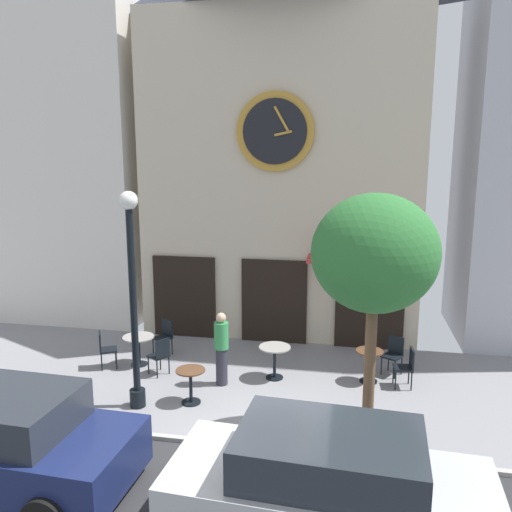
# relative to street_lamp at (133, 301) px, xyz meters

# --- Properties ---
(ground_plane) EXTENTS (27.47, 11.43, 0.13)m
(ground_plane) POSITION_rel_street_lamp_xyz_m (2.70, -1.44, -2.26)
(ground_plane) COLOR gray
(clock_building) EXTENTS (7.63, 3.57, 11.30)m
(clock_building) POSITION_rel_street_lamp_xyz_m (2.18, 5.41, 3.62)
(clock_building) COLOR beige
(clock_building) RESTS_ON ground_plane
(neighbor_building_left) EXTENTS (6.32, 3.80, 14.38)m
(neighbor_building_left) POSITION_rel_street_lamp_xyz_m (-5.20, 6.17, 4.95)
(neighbor_building_left) COLOR silver
(neighbor_building_left) RESTS_ON ground_plane
(street_lamp) EXTENTS (0.36, 0.36, 4.40)m
(street_lamp) POSITION_rel_street_lamp_xyz_m (0.00, 0.00, 0.00)
(street_lamp) COLOR black
(street_lamp) RESTS_ON ground_plane
(street_tree) EXTENTS (2.15, 1.93, 4.46)m
(street_tree) POSITION_rel_street_lamp_xyz_m (4.59, -0.46, 1.18)
(street_tree) COLOR brown
(street_tree) RESTS_ON ground_plane
(cafe_table_center_left) EXTENTS (0.76, 0.76, 0.73)m
(cafe_table_center_left) POSITION_rel_street_lamp_xyz_m (-0.83, 2.02, -1.70)
(cafe_table_center_left) COLOR black
(cafe_table_center_left) RESTS_ON ground_plane
(cafe_table_center) EXTENTS (0.61, 0.61, 0.73)m
(cafe_table_center) POSITION_rel_street_lamp_xyz_m (1.03, 0.34, -1.75)
(cafe_table_center) COLOR black
(cafe_table_center) RESTS_ON ground_plane
(cafe_table_near_curb) EXTENTS (0.73, 0.73, 0.77)m
(cafe_table_near_curb) POSITION_rel_street_lamp_xyz_m (2.55, 1.87, -1.68)
(cafe_table_near_curb) COLOR black
(cafe_table_near_curb) RESTS_ON ground_plane
(cafe_table_leftmost) EXTENTS (0.62, 0.62, 0.75)m
(cafe_table_leftmost) POSITION_rel_street_lamp_xyz_m (4.68, 2.06, -1.74)
(cafe_table_leftmost) COLOR black
(cafe_table_leftmost) RESTS_ON ground_plane
(cafe_chair_near_lamp) EXTENTS (0.54, 0.54, 0.90)m
(cafe_chair_near_lamp) POSITION_rel_street_lamp_xyz_m (-0.46, 2.82, -1.71)
(cafe_chair_near_lamp) COLOR black
(cafe_chair_near_lamp) RESTS_ON ground_plane
(cafe_chair_outer) EXTENTS (0.55, 0.55, 0.90)m
(cafe_chair_outer) POSITION_rel_street_lamp_xyz_m (-0.09, 1.54, -1.71)
(cafe_chair_outer) COLOR black
(cafe_chair_outer) RESTS_ON ground_plane
(cafe_chair_right_end) EXTENTS (0.55, 0.55, 0.90)m
(cafe_chair_right_end) POSITION_rel_street_lamp_xyz_m (5.26, 2.63, -1.71)
(cafe_chair_right_end) COLOR black
(cafe_chair_right_end) RESTS_ON ground_plane
(cafe_chair_facing_wall) EXTENTS (0.54, 0.54, 0.90)m
(cafe_chair_facing_wall) POSITION_rel_street_lamp_xyz_m (-1.56, 1.70, -1.71)
(cafe_chair_facing_wall) COLOR black
(cafe_chair_facing_wall) RESTS_ON ground_plane
(cafe_chair_corner) EXTENTS (0.43, 0.43, 0.90)m
(cafe_chair_corner) POSITION_rel_street_lamp_xyz_m (5.49, 1.93, -1.71)
(cafe_chair_corner) COLOR black
(cafe_chair_corner) RESTS_ON ground_plane
(pedestrian_green) EXTENTS (0.45, 0.45, 1.67)m
(pedestrian_green) POSITION_rel_street_lamp_xyz_m (1.44, 1.33, -1.37)
(pedestrian_green) COLOR #2D2D38
(pedestrian_green) RESTS_ON ground_plane
(parked_car_silver) EXTENTS (4.40, 2.22, 1.55)m
(parked_car_silver) POSITION_rel_street_lamp_xyz_m (4.01, -3.04, -1.47)
(parked_car_silver) COLOR #B7BABF
(parked_car_silver) RESTS_ON ground_plane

